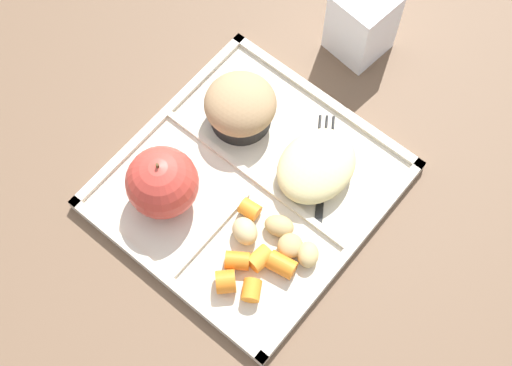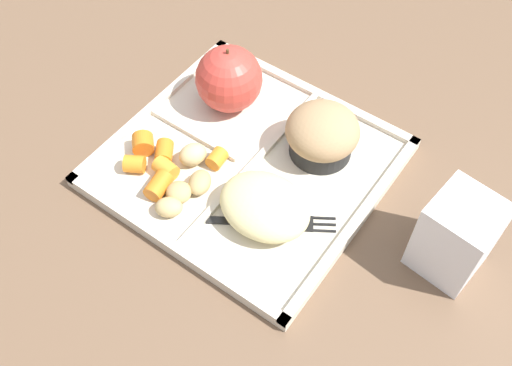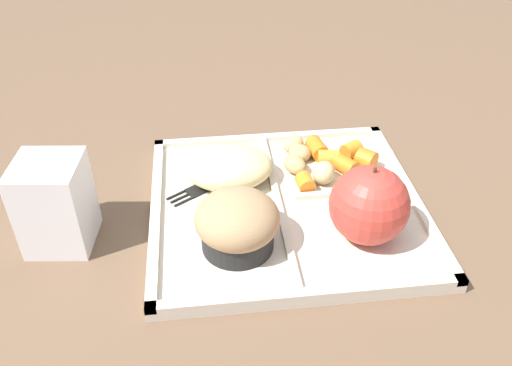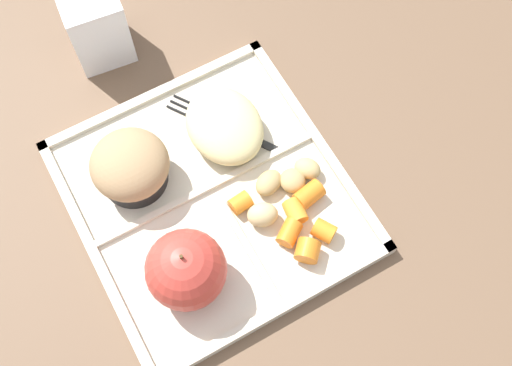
# 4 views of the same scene
# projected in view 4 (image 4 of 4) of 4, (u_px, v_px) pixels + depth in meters

# --- Properties ---
(ground) EXTENTS (6.00, 6.00, 0.00)m
(ground) POSITION_uv_depth(u_px,v_px,m) (211.00, 199.00, 0.74)
(ground) COLOR brown
(lunch_tray) EXTENTS (0.31, 0.30, 0.02)m
(lunch_tray) POSITION_uv_depth(u_px,v_px,m) (211.00, 198.00, 0.74)
(lunch_tray) COLOR beige
(lunch_tray) RESTS_ON ground
(green_apple) EXTENTS (0.08, 0.08, 0.09)m
(green_apple) POSITION_uv_depth(u_px,v_px,m) (186.00, 270.00, 0.66)
(green_apple) COLOR #C63D33
(green_apple) RESTS_ON lunch_tray
(bran_muffin) EXTENTS (0.09, 0.09, 0.06)m
(bran_muffin) POSITION_uv_depth(u_px,v_px,m) (131.00, 167.00, 0.71)
(bran_muffin) COLOR black
(bran_muffin) RESTS_ON lunch_tray
(carrot_slice_tilted) EXTENTS (0.03, 0.03, 0.02)m
(carrot_slice_tilted) POSITION_uv_depth(u_px,v_px,m) (324.00, 231.00, 0.71)
(carrot_slice_tilted) COLOR orange
(carrot_slice_tilted) RESTS_ON lunch_tray
(carrot_slice_diagonal) EXTENTS (0.03, 0.03, 0.03)m
(carrot_slice_diagonal) POSITION_uv_depth(u_px,v_px,m) (308.00, 251.00, 0.69)
(carrot_slice_diagonal) COLOR orange
(carrot_slice_diagonal) RESTS_ON lunch_tray
(carrot_slice_edge) EXTENTS (0.02, 0.02, 0.02)m
(carrot_slice_edge) POSITION_uv_depth(u_px,v_px,m) (241.00, 203.00, 0.72)
(carrot_slice_edge) COLOR orange
(carrot_slice_edge) RESTS_ON lunch_tray
(carrot_slice_near_corner) EXTENTS (0.03, 0.02, 0.02)m
(carrot_slice_near_corner) POSITION_uv_depth(u_px,v_px,m) (295.00, 211.00, 0.71)
(carrot_slice_near_corner) COLOR orange
(carrot_slice_near_corner) RESTS_ON lunch_tray
(carrot_slice_small) EXTENTS (0.03, 0.04, 0.02)m
(carrot_slice_small) POSITION_uv_depth(u_px,v_px,m) (309.00, 195.00, 0.72)
(carrot_slice_small) COLOR orange
(carrot_slice_small) RESTS_ON lunch_tray
(carrot_slice_large) EXTENTS (0.03, 0.03, 0.02)m
(carrot_slice_large) POSITION_uv_depth(u_px,v_px,m) (289.00, 233.00, 0.70)
(carrot_slice_large) COLOR orange
(carrot_slice_large) RESTS_ON lunch_tray
(potato_chunk_browned) EXTENTS (0.04, 0.04, 0.02)m
(potato_chunk_browned) POSITION_uv_depth(u_px,v_px,m) (292.00, 180.00, 0.73)
(potato_chunk_browned) COLOR tan
(potato_chunk_browned) RESTS_ON lunch_tray
(potato_chunk_golden) EXTENTS (0.04, 0.04, 0.02)m
(potato_chunk_golden) POSITION_uv_depth(u_px,v_px,m) (269.00, 183.00, 0.73)
(potato_chunk_golden) COLOR tan
(potato_chunk_golden) RESTS_ON lunch_tray
(potato_chunk_corner) EXTENTS (0.04, 0.04, 0.03)m
(potato_chunk_corner) POSITION_uv_depth(u_px,v_px,m) (263.00, 215.00, 0.71)
(potato_chunk_corner) COLOR tan
(potato_chunk_corner) RESTS_ON lunch_tray
(potato_chunk_large) EXTENTS (0.04, 0.04, 0.02)m
(potato_chunk_large) POSITION_uv_depth(u_px,v_px,m) (307.00, 169.00, 0.73)
(potato_chunk_large) COLOR tan
(potato_chunk_large) RESTS_ON lunch_tray
(egg_noodle_pile) EXTENTS (0.11, 0.09, 0.04)m
(egg_noodle_pile) POSITION_uv_depth(u_px,v_px,m) (224.00, 126.00, 0.75)
(egg_noodle_pile) COLOR beige
(egg_noodle_pile) RESTS_ON lunch_tray
(meatball_front) EXTENTS (0.03, 0.03, 0.03)m
(meatball_front) POSITION_uv_depth(u_px,v_px,m) (216.00, 125.00, 0.75)
(meatball_front) COLOR #755B4C
(meatball_front) RESTS_ON lunch_tray
(meatball_center) EXTENTS (0.03, 0.03, 0.03)m
(meatball_center) POSITION_uv_depth(u_px,v_px,m) (231.00, 131.00, 0.75)
(meatball_center) COLOR brown
(meatball_center) RESTS_ON lunch_tray
(meatball_back) EXTENTS (0.04, 0.04, 0.04)m
(meatball_back) POSITION_uv_depth(u_px,v_px,m) (226.00, 133.00, 0.74)
(meatball_back) COLOR #755B4C
(meatball_back) RESTS_ON lunch_tray
(plastic_fork) EXTENTS (0.13, 0.09, 0.00)m
(plastic_fork) POSITION_uv_depth(u_px,v_px,m) (217.00, 122.00, 0.77)
(plastic_fork) COLOR black
(plastic_fork) RESTS_ON lunch_tray
(milk_carton) EXTENTS (0.07, 0.07, 0.10)m
(milk_carton) POSITION_uv_depth(u_px,v_px,m) (96.00, 25.00, 0.78)
(milk_carton) COLOR white
(milk_carton) RESTS_ON ground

